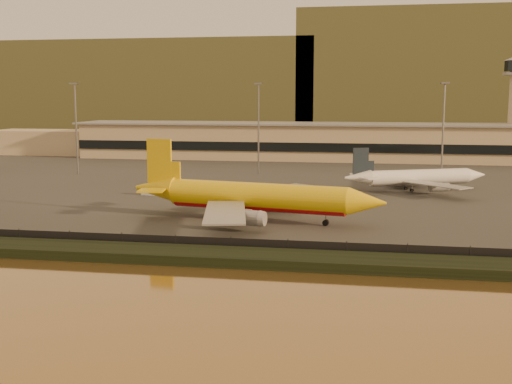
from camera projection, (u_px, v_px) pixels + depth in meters
ground at (236, 235)px, 102.47m from camera, size 900.00×900.00×0.00m
embankment at (210, 256)px, 85.81m from camera, size 320.00×7.00×1.40m
tarmac at (299, 169)px, 195.01m from camera, size 320.00×220.00×0.20m
perimeter_fence at (217, 245)px, 89.62m from camera, size 300.00×0.05×2.20m
terminal_building at (268, 141)px, 226.34m from camera, size 202.00×25.00×12.60m
apron_light_masts at (348, 120)px, 170.67m from camera, size 152.20×12.20×25.40m
distant_hills at (308, 82)px, 432.61m from camera, size 470.00×160.00×70.00m
dhl_cargo_jet at (253, 197)px, 112.58m from camera, size 46.73×45.18×14.00m
white_narrowbody_jet at (417, 178)px, 148.65m from camera, size 33.90×32.03×10.23m
gse_vehicle_yellow at (345, 201)px, 128.76m from camera, size 4.03×2.43×1.69m
gse_vehicle_white at (150, 191)px, 142.29m from camera, size 3.93×2.25×1.67m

